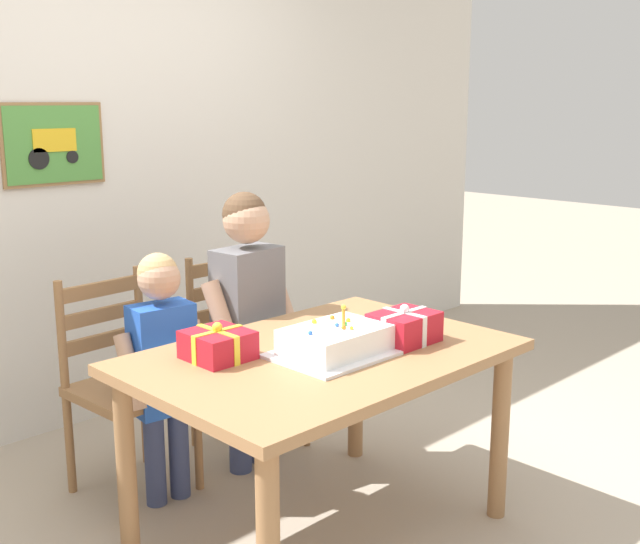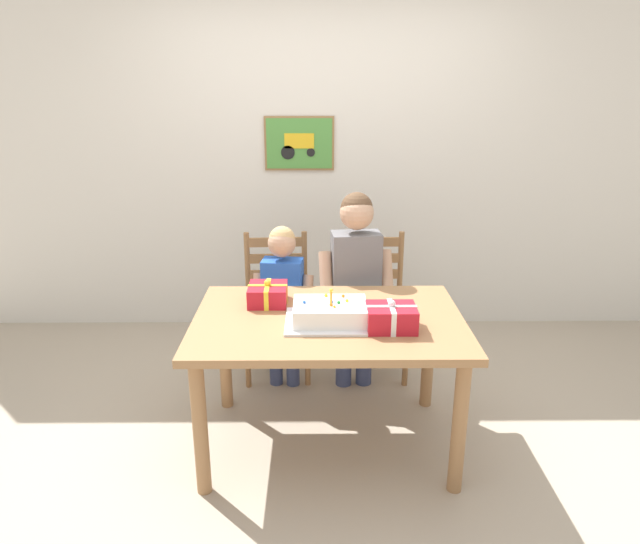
% 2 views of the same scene
% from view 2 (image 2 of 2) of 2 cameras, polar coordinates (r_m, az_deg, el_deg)
% --- Properties ---
extents(ground_plane, '(20.00, 20.00, 0.00)m').
position_cam_2_polar(ground_plane, '(3.30, 0.77, -16.32)').
color(ground_plane, tan).
extents(back_wall, '(6.40, 0.11, 2.60)m').
position_cam_2_polar(back_wall, '(4.43, 0.36, 10.95)').
color(back_wall, silver).
rests_on(back_wall, ground).
extents(dining_table, '(1.36, 0.93, 0.74)m').
position_cam_2_polar(dining_table, '(2.98, 0.82, -6.21)').
color(dining_table, '#9E7047').
rests_on(dining_table, ground).
extents(birthday_cake, '(0.44, 0.34, 0.19)m').
position_cam_2_polar(birthday_cake, '(2.87, 0.99, -4.07)').
color(birthday_cake, silver).
rests_on(birthday_cake, dining_table).
extents(gift_box_red_large, '(0.21, 0.22, 0.14)m').
position_cam_2_polar(gift_box_red_large, '(3.12, -5.13, -2.18)').
color(gift_box_red_large, red).
rests_on(gift_box_red_large, dining_table).
extents(gift_box_beside_cake, '(0.24, 0.20, 0.15)m').
position_cam_2_polar(gift_box_beside_cake, '(2.82, 6.99, -4.44)').
color(gift_box_beside_cake, red).
rests_on(gift_box_beside_cake, dining_table).
extents(chair_left, '(0.44, 0.44, 0.92)m').
position_cam_2_polar(chair_left, '(3.84, -4.25, -3.19)').
color(chair_left, '#996B42').
rests_on(chair_left, ground).
extents(chair_right, '(0.42, 0.42, 0.92)m').
position_cam_2_polar(chair_right, '(3.85, 5.25, -3.15)').
color(chair_right, '#996B42').
rests_on(chair_right, ground).
extents(child_older, '(0.47, 0.27, 1.25)m').
position_cam_2_polar(child_older, '(3.54, 3.51, -0.04)').
color(child_older, '#38426B').
rests_on(child_older, ground).
extents(child_younger, '(0.39, 0.23, 1.05)m').
position_cam_2_polar(child_younger, '(3.58, -3.66, -1.96)').
color(child_younger, '#38426B').
rests_on(child_younger, ground).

